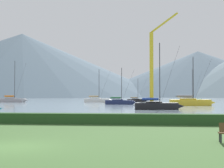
{
  "coord_description": "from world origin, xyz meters",
  "views": [
    {
      "loc": [
        5.74,
        -13.18,
        2.28
      ],
      "look_at": [
        -0.24,
        44.83,
        4.25
      ],
      "focal_mm": 50.41,
      "sensor_mm": 36.0,
      "label": 1
    }
  ],
  "objects_px": {
    "sailboat_slip_6": "(97,100)",
    "sailboat_slip_12": "(137,100)",
    "sailboat_slip_4": "(157,105)",
    "sailboat_slip_7": "(120,102)",
    "sailboat_slip_8": "(13,100)",
    "sailboat_slip_11": "(191,100)",
    "sailboat_slip_9": "(191,102)",
    "dock_crane": "(152,72)"
  },
  "relations": [
    {
      "from": "sailboat_slip_6",
      "to": "sailboat_slip_12",
      "type": "relative_size",
      "value": 1.32
    },
    {
      "from": "sailboat_slip_4",
      "to": "sailboat_slip_12",
      "type": "height_order",
      "value": "sailboat_slip_4"
    },
    {
      "from": "sailboat_slip_12",
      "to": "sailboat_slip_8",
      "type": "bearing_deg",
      "value": -157.78
    },
    {
      "from": "sailboat_slip_4",
      "to": "sailboat_slip_6",
      "type": "height_order",
      "value": "sailboat_slip_4"
    },
    {
      "from": "sailboat_slip_4",
      "to": "sailboat_slip_12",
      "type": "bearing_deg",
      "value": 93.54
    },
    {
      "from": "sailboat_slip_6",
      "to": "sailboat_slip_11",
      "type": "xyz_separation_m",
      "value": [
        28.34,
        8.05,
        -0.08
      ]
    },
    {
      "from": "sailboat_slip_6",
      "to": "dock_crane",
      "type": "distance_m",
      "value": 29.11
    },
    {
      "from": "sailboat_slip_9",
      "to": "sailboat_slip_11",
      "type": "distance_m",
      "value": 34.38
    },
    {
      "from": "sailboat_slip_7",
      "to": "dock_crane",
      "type": "bearing_deg",
      "value": -28.5
    },
    {
      "from": "sailboat_slip_8",
      "to": "sailboat_slip_6",
      "type": "bearing_deg",
      "value": 6.61
    },
    {
      "from": "sailboat_slip_4",
      "to": "sailboat_slip_11",
      "type": "height_order",
      "value": "sailboat_slip_4"
    },
    {
      "from": "sailboat_slip_9",
      "to": "sailboat_slip_12",
      "type": "height_order",
      "value": "sailboat_slip_9"
    },
    {
      "from": "sailboat_slip_6",
      "to": "sailboat_slip_9",
      "type": "bearing_deg",
      "value": -42.57
    },
    {
      "from": "sailboat_slip_6",
      "to": "dock_crane",
      "type": "height_order",
      "value": "dock_crane"
    },
    {
      "from": "dock_crane",
      "to": "sailboat_slip_6",
      "type": "bearing_deg",
      "value": 123.26
    },
    {
      "from": "sailboat_slip_4",
      "to": "sailboat_slip_8",
      "type": "height_order",
      "value": "sailboat_slip_8"
    },
    {
      "from": "sailboat_slip_12",
      "to": "dock_crane",
      "type": "height_order",
      "value": "dock_crane"
    },
    {
      "from": "sailboat_slip_6",
      "to": "sailboat_slip_7",
      "type": "bearing_deg",
      "value": -61.23
    },
    {
      "from": "sailboat_slip_8",
      "to": "dock_crane",
      "type": "bearing_deg",
      "value": -26.33
    },
    {
      "from": "sailboat_slip_11",
      "to": "sailboat_slip_8",
      "type": "bearing_deg",
      "value": -172.07
    },
    {
      "from": "sailboat_slip_6",
      "to": "sailboat_slip_12",
      "type": "bearing_deg",
      "value": 41.23
    },
    {
      "from": "sailboat_slip_7",
      "to": "sailboat_slip_8",
      "type": "bearing_deg",
      "value": 157.9
    },
    {
      "from": "sailboat_slip_11",
      "to": "dock_crane",
      "type": "distance_m",
      "value": 34.87
    },
    {
      "from": "sailboat_slip_8",
      "to": "sailboat_slip_12",
      "type": "relative_size",
      "value": 1.66
    },
    {
      "from": "sailboat_slip_4",
      "to": "sailboat_slip_7",
      "type": "height_order",
      "value": "sailboat_slip_4"
    },
    {
      "from": "sailboat_slip_8",
      "to": "sailboat_slip_4",
      "type": "bearing_deg",
      "value": -43.53
    },
    {
      "from": "sailboat_slip_6",
      "to": "sailboat_slip_11",
      "type": "height_order",
      "value": "sailboat_slip_11"
    },
    {
      "from": "sailboat_slip_8",
      "to": "sailboat_slip_11",
      "type": "distance_m",
      "value": 54.34
    },
    {
      "from": "sailboat_slip_8",
      "to": "sailboat_slip_9",
      "type": "distance_m",
      "value": 53.89
    },
    {
      "from": "sailboat_slip_7",
      "to": "sailboat_slip_12",
      "type": "relative_size",
      "value": 1.15
    },
    {
      "from": "sailboat_slip_4",
      "to": "sailboat_slip_7",
      "type": "bearing_deg",
      "value": 106.14
    },
    {
      "from": "sailboat_slip_8",
      "to": "sailboat_slip_9",
      "type": "bearing_deg",
      "value": -24.55
    },
    {
      "from": "sailboat_slip_6",
      "to": "sailboat_slip_8",
      "type": "bearing_deg",
      "value": -169.53
    },
    {
      "from": "sailboat_slip_7",
      "to": "sailboat_slip_12",
      "type": "distance_m",
      "value": 27.29
    },
    {
      "from": "sailboat_slip_9",
      "to": "sailboat_slip_7",
      "type": "bearing_deg",
      "value": 149.39
    },
    {
      "from": "sailboat_slip_4",
      "to": "sailboat_slip_8",
      "type": "xyz_separation_m",
      "value": [
        -40.78,
        41.04,
        0.1
      ]
    },
    {
      "from": "dock_crane",
      "to": "sailboat_slip_8",
      "type": "bearing_deg",
      "value": 152.03
    },
    {
      "from": "sailboat_slip_11",
      "to": "sailboat_slip_7",
      "type": "bearing_deg",
      "value": -129.81
    },
    {
      "from": "sailboat_slip_7",
      "to": "sailboat_slip_9",
      "type": "relative_size",
      "value": 0.85
    },
    {
      "from": "sailboat_slip_11",
      "to": "sailboat_slip_12",
      "type": "height_order",
      "value": "sailboat_slip_11"
    },
    {
      "from": "sailboat_slip_8",
      "to": "sailboat_slip_11",
      "type": "relative_size",
      "value": 1.2
    },
    {
      "from": "sailboat_slip_11",
      "to": "sailboat_slip_9",
      "type": "bearing_deg",
      "value": -101.31
    }
  ]
}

